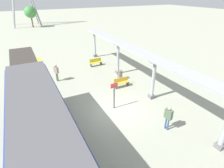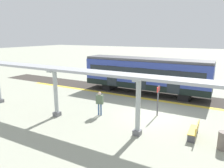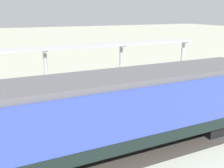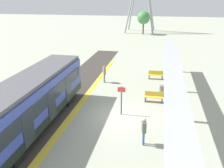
{
  "view_description": "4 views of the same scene",
  "coord_description": "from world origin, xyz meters",
  "views": [
    {
      "loc": [
        -5.52,
        -9.77,
        7.99
      ],
      "look_at": [
        0.4,
        1.56,
        1.4
      ],
      "focal_mm": 28.99,
      "sensor_mm": 36.0,
      "label": 1
    },
    {
      "loc": [
        13.81,
        4.13,
        5.59
      ],
      "look_at": [
        0.41,
        -3.08,
        2.05
      ],
      "focal_mm": 33.35,
      "sensor_mm": 36.0,
      "label": 2
    },
    {
      "loc": [
        -13.65,
        2.34,
        5.91
      ],
      "look_at": [
        -0.27,
        -3.52,
        1.36
      ],
      "focal_mm": 37.03,
      "sensor_mm": 36.0,
      "label": 3
    },
    {
      "loc": [
        2.44,
        -16.26,
        8.36
      ],
      "look_at": [
        -0.84,
        0.74,
        2.18
      ],
      "focal_mm": 40.52,
      "sensor_mm": 36.0,
      "label": 4
    }
  ],
  "objects": [
    {
      "name": "trash_bin",
      "position": [
        2.85,
        4.52,
        0.47
      ],
      "size": [
        0.48,
        0.48,
        0.95
      ],
      "primitive_type": "cylinder",
      "color": "#70645C",
      "rests_on": "ground"
    },
    {
      "name": "train_near_carriage",
      "position": [
        -5.43,
        -2.52,
        1.83
      ],
      "size": [
        2.65,
        12.16,
        3.48
      ],
      "color": "#30429F",
      "rests_on": "ground"
    },
    {
      "name": "canopy_pillar_fifth",
      "position": [
        3.39,
        12.26,
        1.7
      ],
      "size": [
        1.1,
        0.44,
        3.34
      ],
      "color": "slate",
      "rests_on": "ground"
    },
    {
      "name": "canopy_pillar_fourth",
      "position": [
        3.39,
        5.92,
        1.7
      ],
      "size": [
        1.1,
        0.44,
        3.34
      ],
      "color": "slate",
      "rests_on": "ground"
    },
    {
      "name": "canopy_pillar_third",
      "position": [
        3.39,
        0.17,
        1.7
      ],
      "size": [
        1.1,
        0.44,
        3.34
      ],
      "color": "slate",
      "rests_on": "ground"
    },
    {
      "name": "canopy_beam",
      "position": [
        3.39,
        -0.05,
        3.42
      ],
      "size": [
        1.2,
        25.42,
        0.16
      ],
      "primitive_type": "cube",
      "color": "#A8AAB2",
      "rests_on": "canopy_pillar_nearest"
    },
    {
      "name": "ground_plane",
      "position": [
        0.0,
        0.0,
        0.0
      ],
      "size": [
        176.0,
        176.0,
        0.0
      ],
      "primitive_type": "plane",
      "color": "#9EA28E"
    },
    {
      "name": "tree_left_background",
      "position": [
        -1.46,
        39.98,
        3.51
      ],
      "size": [
        2.75,
        2.75,
        4.92
      ],
      "color": "brown",
      "rests_on": "ground"
    },
    {
      "name": "tactile_edge_strip",
      "position": [
        -3.58,
        0.0,
        0.0
      ],
      "size": [
        0.51,
        31.29,
        0.01
      ],
      "primitive_type": "cube",
      "color": "gold",
      "rests_on": "ground"
    },
    {
      "name": "canopy_pillar_second",
      "position": [
        3.39,
        -5.94,
        1.7
      ],
      "size": [
        1.1,
        0.44,
        3.34
      ],
      "color": "slate",
      "rests_on": "ground"
    },
    {
      "name": "passenger_waiting_near_edge",
      "position": [
        -2.84,
        7.08,
        1.09
      ],
      "size": [
        0.42,
        0.55,
        1.74
      ],
      "color": "#51684A",
      "rests_on": "ground"
    },
    {
      "name": "platform_info_sign",
      "position": [
        -0.07,
        0.33,
        1.33
      ],
      "size": [
        0.56,
        0.1,
        2.2
      ],
      "color": "#4C4C51",
      "rests_on": "ground"
    },
    {
      "name": "trackbed",
      "position": [
        -5.44,
        0.0,
        0.0
      ],
      "size": [
        3.2,
        43.29,
        0.01
      ],
      "primitive_type": "cube",
      "color": "#38332D",
      "rests_on": "ground"
    },
    {
      "name": "passenger_by_the_benches",
      "position": [
        1.82,
        -3.32,
        1.09
      ],
      "size": [
        0.32,
        0.54,
        1.74
      ],
      "color": "#335283",
      "rests_on": "ground"
    },
    {
      "name": "bench_mid_platform",
      "position": [
        2.17,
        9.16,
        0.44
      ],
      "size": [
        1.52,
        0.51,
        0.86
      ],
      "color": "gold",
      "rests_on": "ground"
    },
    {
      "name": "bench_near_end",
      "position": [
        2.19,
        3.12,
        0.44
      ],
      "size": [
        1.5,
        0.45,
        0.86
      ],
      "color": "gold",
      "rests_on": "ground"
    }
  ]
}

